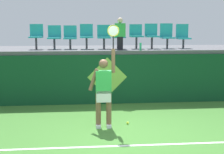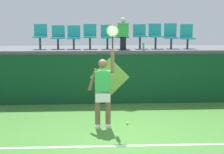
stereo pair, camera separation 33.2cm
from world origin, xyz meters
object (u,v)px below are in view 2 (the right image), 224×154
Objects in this scene: stadium_chair_2 at (74,36)px; stadium_chair_3 at (90,35)px; spectator_0 at (123,33)px; stadium_chair_1 at (58,36)px; stadium_chair_0 at (40,35)px; stadium_chair_5 at (122,35)px; stadium_chair_7 at (155,34)px; stadium_chair_6 at (140,35)px; tennis_ball at (127,123)px; stadium_chair_4 at (107,35)px; water_bottle at (143,47)px; stadium_chair_8 at (171,35)px; stadium_chair_9 at (187,36)px; tennis_player at (103,89)px.

stadium_chair_3 is (0.55, 0.00, 0.04)m from stadium_chair_2.
stadium_chair_1 is at bearing 168.80° from spectator_0.
stadium_chair_0 is 0.80× the size of spectator_0.
stadium_chair_2 is 1.00× the size of stadium_chair_5.
stadium_chair_6 is at bearing -179.67° from stadium_chair_7.
stadium_chair_0 is 1.00× the size of stadium_chair_3.
stadium_chair_2 reaches higher than tennis_ball.
spectator_0 is (2.78, -0.43, 0.07)m from stadium_chair_0.
stadium_chair_2 is at bearing 0.04° from stadium_chair_0.
stadium_chair_4 is at bearing -0.02° from stadium_chair_2.
stadium_chair_7 reaches higher than stadium_chair_3.
stadium_chair_7 is at bearing 0.01° from stadium_chair_0.
water_bottle is 0.85m from stadium_chair_6.
spectator_0 is at bearing -21.50° from stadium_chair_3.
stadium_chair_2 is at bearing -179.95° from stadium_chair_3.
spectator_0 reaches higher than stadium_chair_1.
stadium_chair_1 is 0.96× the size of stadium_chair_6.
stadium_chair_6 is 0.97× the size of stadium_chair_8.
spectator_0 reaches higher than stadium_chair_9.
stadium_chair_8 reaches higher than stadium_chair_4.
stadium_chair_2 is 3.35m from stadium_chair_8.
spectator_0 is at bearing -165.49° from stadium_chair_8.
water_bottle is 0.30× the size of stadium_chair_4.
stadium_chair_0 is 2.27m from stadium_chair_4.
stadium_chair_0 is 1.03× the size of stadium_chair_4.
stadium_chair_0 reaches higher than water_bottle.
stadium_chair_1 is 1.01× the size of stadium_chair_2.
stadium_chair_7 is (0.52, 0.77, 0.37)m from water_bottle.
tennis_player is 3.70m from stadium_chair_2.
water_bottle is 2.43m from stadium_chair_2.
stadium_chair_6 is 0.54m from stadium_chair_7.
stadium_chair_4 reaches higher than water_bottle.
tennis_player is at bearing -163.83° from tennis_ball.
stadium_chair_7 is at bearing -179.30° from stadium_chair_8.
stadium_chair_1 is 0.95× the size of stadium_chair_3.
stadium_chair_0 is 1.00× the size of stadium_chair_9.
stadium_chair_1 is (0.60, -0.00, -0.03)m from stadium_chair_0.
tennis_ball is 4.53m from stadium_chair_9.
stadium_chair_6 is 0.97× the size of stadium_chair_7.
stadium_chair_0 reaches higher than stadium_chair_5.
stadium_chair_7 is (1.28, 3.20, 2.16)m from tennis_ball.
stadium_chair_1 is 0.53m from stadium_chair_2.
stadium_chair_5 is (2.18, -0.00, 0.01)m from stadium_chair_1.
spectator_0 is at bearing 87.43° from tennis_ball.
stadium_chair_6 is at bearing -0.15° from stadium_chair_4.
stadium_chair_0 is at bearing 179.96° from stadium_chair_6.
stadium_chair_6 is at bearing -179.63° from stadium_chair_9.
stadium_chair_8 reaches higher than tennis_ball.
stadium_chair_6 is at bearing 68.10° from tennis_player.
stadium_chair_6 is at bearing 0.18° from stadium_chair_5.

